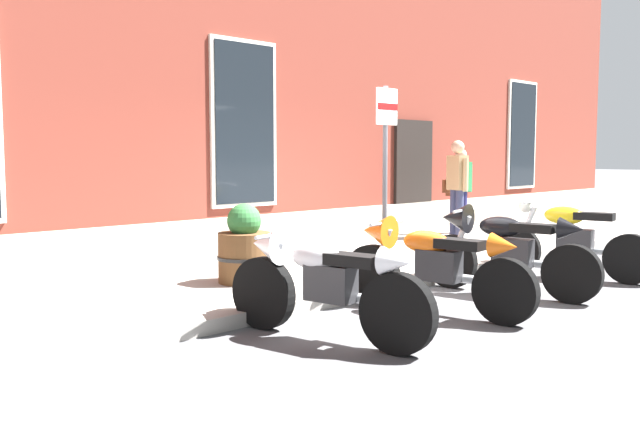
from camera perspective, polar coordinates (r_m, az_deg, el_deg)
ground_plane at (r=8.17m, az=7.48°, el=-6.60°), size 140.00×140.00×0.00m
sidewalk at (r=9.22m, az=-0.34°, el=-4.78°), size 30.67×3.20×0.14m
brick_pub_facade at (r=13.20m, az=-15.34°, el=15.88°), size 24.67×6.43×8.35m
motorcycle_white_sport at (r=5.93m, az=-0.08°, el=-5.63°), size 0.68×2.09×0.98m
motorcycle_orange_sport at (r=7.03m, az=9.11°, el=-4.02°), size 0.63×2.18×0.98m
motorcycle_black_sport at (r=8.11m, az=15.21°, el=-2.74°), size 0.64×2.10×1.05m
motorcycle_yellow_naked at (r=9.47m, az=20.44°, el=-2.23°), size 0.68×2.07×1.02m
pedestrian_tan_coat at (r=12.23m, az=11.55°, el=2.51°), size 0.34×0.64×1.74m
pedestrian_striped_shirt at (r=13.02m, az=11.83°, el=2.23°), size 0.66×0.26×1.60m
parking_sign at (r=8.27m, az=5.60°, el=5.07°), size 0.36×0.07×2.32m
barrel_planter at (r=7.89m, az=-6.44°, el=-3.11°), size 0.64×0.64×0.92m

